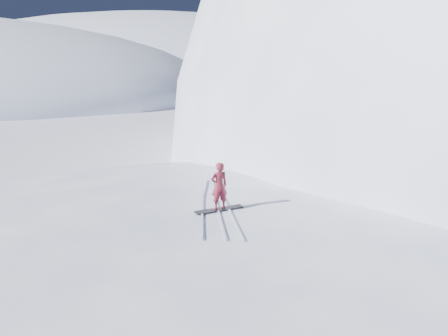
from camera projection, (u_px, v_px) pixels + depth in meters
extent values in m
ellipsoid|color=white|center=(284.00, 291.00, 13.59)|extent=(36.00, 28.00, 4.80)
ellipsoid|color=white|center=(428.00, 167.00, 28.52)|extent=(28.00, 24.00, 18.00)
ellipsoid|color=white|center=(144.00, 80.00, 121.90)|extent=(140.00, 90.00, 36.00)
ellipsoid|color=white|center=(208.00, 245.00, 16.90)|extent=(7.00, 6.30, 1.00)
cube|color=black|center=(219.00, 209.00, 13.75)|extent=(1.50, 1.14, 0.03)
imported|color=maroon|center=(219.00, 186.00, 13.55)|extent=(0.66, 0.61, 1.51)
cube|color=silver|center=(202.00, 202.00, 14.44)|extent=(1.24, 5.90, 0.04)
cube|color=silver|center=(216.00, 202.00, 14.37)|extent=(1.59, 5.82, 0.04)
cube|color=silver|center=(226.00, 203.00, 14.32)|extent=(1.86, 5.74, 0.04)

